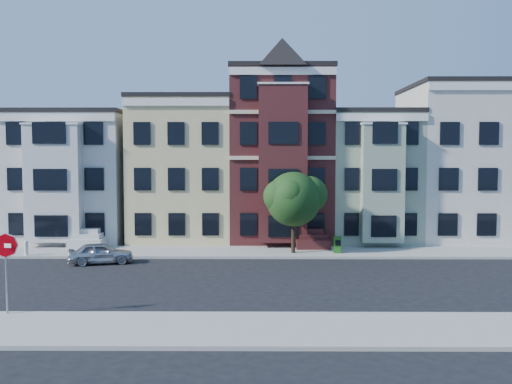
{
  "coord_description": "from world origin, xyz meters",
  "views": [
    {
      "loc": [
        -1.48,
        -27.56,
        6.14
      ],
      "look_at": [
        -1.69,
        2.85,
        4.2
      ],
      "focal_mm": 40.0,
      "sensor_mm": 36.0,
      "label": 1
    }
  ],
  "objects_px": {
    "newspaper_box": "(337,245)",
    "fire_hydrant": "(26,249)",
    "parked_car": "(101,253)",
    "street_tree": "(293,203)",
    "stop_sign": "(6,268)"
  },
  "relations": [
    {
      "from": "newspaper_box",
      "to": "stop_sign",
      "type": "xyz_separation_m",
      "value": [
        -14.4,
        -13.63,
        1.24
      ]
    },
    {
      "from": "newspaper_box",
      "to": "fire_hydrant",
      "type": "height_order",
      "value": "newspaper_box"
    },
    {
      "from": "stop_sign",
      "to": "parked_car",
      "type": "bearing_deg",
      "value": 102.52
    },
    {
      "from": "street_tree",
      "to": "fire_hydrant",
      "type": "distance_m",
      "value": 16.4
    },
    {
      "from": "parked_car",
      "to": "newspaper_box",
      "type": "relative_size",
      "value": 3.59
    },
    {
      "from": "newspaper_box",
      "to": "fire_hydrant",
      "type": "xyz_separation_m",
      "value": [
        -18.86,
        -1.03,
        -0.14
      ]
    },
    {
      "from": "parked_car",
      "to": "street_tree",
      "type": "bearing_deg",
      "value": -90.15
    },
    {
      "from": "fire_hydrant",
      "to": "parked_car",
      "type": "bearing_deg",
      "value": -20.07
    },
    {
      "from": "street_tree",
      "to": "fire_hydrant",
      "type": "relative_size",
      "value": 8.61
    },
    {
      "from": "stop_sign",
      "to": "newspaper_box",
      "type": "bearing_deg",
      "value": 58.9
    },
    {
      "from": "fire_hydrant",
      "to": "stop_sign",
      "type": "bearing_deg",
      "value": -70.52
    },
    {
      "from": "street_tree",
      "to": "newspaper_box",
      "type": "height_order",
      "value": "street_tree"
    },
    {
      "from": "parked_car",
      "to": "newspaper_box",
      "type": "xyz_separation_m",
      "value": [
        13.84,
        2.86,
        0.04
      ]
    },
    {
      "from": "street_tree",
      "to": "stop_sign",
      "type": "relative_size",
      "value": 1.78
    },
    {
      "from": "newspaper_box",
      "to": "fire_hydrant",
      "type": "distance_m",
      "value": 18.88
    }
  ]
}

